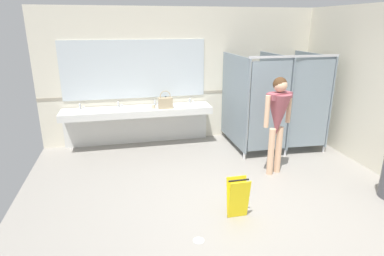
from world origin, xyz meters
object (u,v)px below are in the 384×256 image
object	(u,v)px
handbag	(165,102)
soap_dispenser	(166,101)
wet_floor_sign	(238,198)
person_standing	(278,114)
paper_cup	(153,106)

from	to	relation	value
handbag	soap_dispenser	distance (m)	0.33
wet_floor_sign	person_standing	bearing A→B (deg)	46.23
handbag	paper_cup	xyz separation A→B (m)	(-0.24, 0.05, -0.08)
handbag	soap_dispenser	world-z (taller)	handbag
person_standing	handbag	xyz separation A→B (m)	(-1.66, 1.68, -0.11)
person_standing	handbag	distance (m)	2.36
person_standing	soap_dispenser	distance (m)	2.57
soap_dispenser	person_standing	bearing A→B (deg)	-51.41
person_standing	paper_cup	world-z (taller)	person_standing
handbag	wet_floor_sign	xyz separation A→B (m)	(0.56, -2.82, -0.68)
soap_dispenser	paper_cup	xyz separation A→B (m)	(-0.30, -0.28, -0.04)
handbag	person_standing	bearing A→B (deg)	-45.41
paper_cup	wet_floor_sign	xyz separation A→B (m)	(0.80, -2.87, -0.60)
handbag	soap_dispenser	size ratio (longest dim) A/B	2.02
handbag	paper_cup	bearing A→B (deg)	169.04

